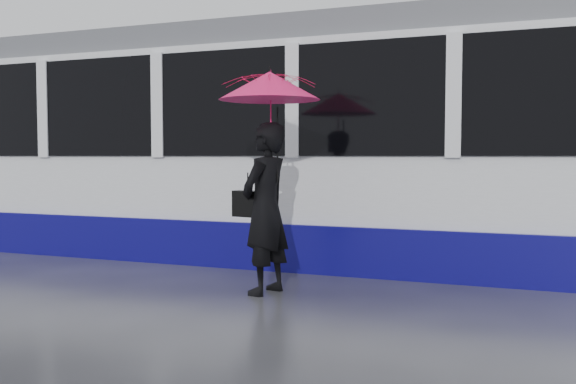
% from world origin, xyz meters
% --- Properties ---
extents(ground, '(90.00, 90.00, 0.00)m').
position_xyz_m(ground, '(0.00, 0.00, 0.00)').
color(ground, '#27272B').
rests_on(ground, ground).
extents(rails, '(34.00, 1.51, 0.02)m').
position_xyz_m(rails, '(0.00, 2.50, 0.01)').
color(rails, '#3F3D38').
rests_on(rails, ground).
extents(tram, '(26.00, 2.56, 3.35)m').
position_xyz_m(tram, '(0.30, 2.50, 1.64)').
color(tram, white).
rests_on(tram, ground).
extents(woman, '(0.56, 0.75, 1.86)m').
position_xyz_m(woman, '(-0.02, -0.01, 0.93)').
color(woman, black).
rests_on(woman, ground).
extents(umbrella, '(1.28, 1.28, 1.26)m').
position_xyz_m(umbrella, '(0.03, -0.01, 2.04)').
color(umbrella, '#E11279').
rests_on(umbrella, ground).
extents(handbag, '(0.35, 0.20, 0.47)m').
position_xyz_m(handbag, '(-0.24, 0.01, 0.98)').
color(handbag, black).
rests_on(handbag, ground).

